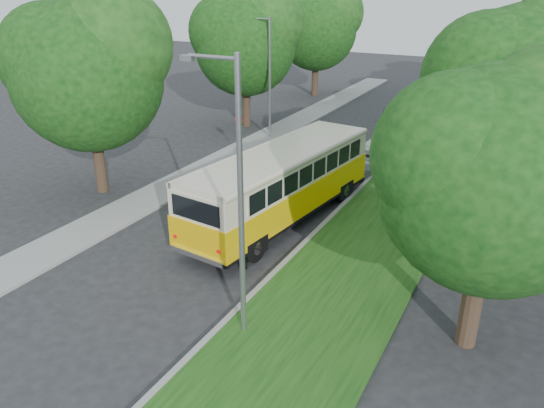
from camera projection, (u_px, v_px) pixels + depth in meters
The scene contains 13 objects.
ground at pixel (178, 262), 19.48m from camera, with size 120.00×120.00×0.00m, color #252528.
curb at pixel (321, 227), 21.99m from camera, with size 0.20×70.00×0.15m, color gray.
grass_verge at pixel (376, 240), 20.99m from camera, with size 4.50×70.00×0.13m, color #164312.
sidewalk at pixel (160, 193), 25.57m from camera, with size 2.20×70.00×0.12m, color gray.
treeline at pixel (405, 47), 30.46m from camera, with size 24.27×41.91×9.46m.
lamppost_near at pixel (238, 194), 13.93m from camera, with size 1.71×0.16×8.00m.
lamppost_far at pixel (268, 74), 32.90m from camera, with size 1.71×0.16×7.50m.
warning_sign at pixel (239, 127), 30.48m from camera, with size 0.56×0.10×2.50m.
vintage_bus at pixel (281, 186), 22.17m from camera, with size 2.75×10.69×3.18m, color #FFC108, non-canonical shape.
car_silver at pixel (340, 170), 26.71m from camera, with size 1.60×3.99×1.36m, color #B7B7BC.
car_white at pixel (389, 141), 31.68m from camera, with size 1.34×3.85×1.27m, color silver.
car_blue at pixel (413, 119), 36.58m from camera, with size 1.85×4.55×1.32m, color navy.
car_grey at pixel (408, 108), 39.22m from camera, with size 2.47×5.35×1.49m, color #595C60.
Camera 1 is at (10.99, -13.52, 9.62)m, focal length 35.00 mm.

